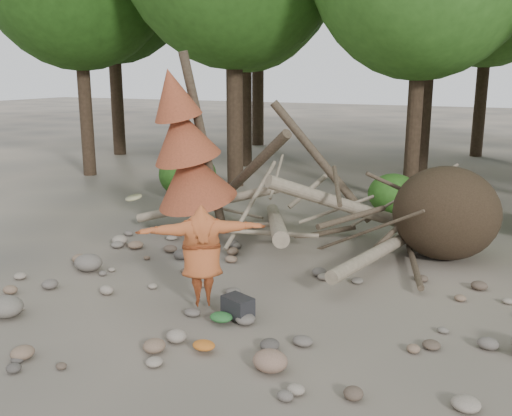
% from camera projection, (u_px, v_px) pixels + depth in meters
% --- Properties ---
extents(ground, '(120.00, 120.00, 0.00)m').
position_uv_depth(ground, '(243.00, 312.00, 9.41)').
color(ground, '#514C44').
rests_on(ground, ground).
extents(deadfall_pile, '(8.55, 5.24, 3.30)m').
position_uv_depth(deadfall_pile, '(417.00, 213.00, 12.09)').
color(deadfall_pile, '#332619').
rests_on(deadfall_pile, ground).
extents(dead_conifer, '(2.06, 2.16, 4.35)m').
position_uv_depth(dead_conifer, '(187.00, 150.00, 13.16)').
color(dead_conifer, '#4C3F30').
rests_on(dead_conifer, ground).
extents(bush_left, '(1.80, 1.80, 1.44)m').
position_uv_depth(bush_left, '(188.00, 175.00, 17.84)').
color(bush_left, '#255216').
rests_on(bush_left, ground).
extents(bush_mid, '(1.40, 1.40, 1.12)m').
position_uv_depth(bush_mid, '(393.00, 194.00, 15.82)').
color(bush_mid, '#30681E').
rests_on(bush_mid, ground).
extents(frisbee_thrower, '(2.70, 1.67, 1.71)m').
position_uv_depth(frisbee_thrower, '(202.00, 255.00, 9.35)').
color(frisbee_thrower, '#AB4F26').
rests_on(frisbee_thrower, ground).
extents(backpack, '(0.57, 0.47, 0.32)m').
position_uv_depth(backpack, '(238.00, 310.00, 9.11)').
color(backpack, black).
rests_on(backpack, ground).
extents(cloth_green, '(0.37, 0.31, 0.14)m').
position_uv_depth(cloth_green, '(221.00, 320.00, 8.95)').
color(cloth_green, '#245A28').
rests_on(cloth_green, ground).
extents(cloth_orange, '(0.33, 0.27, 0.12)m').
position_uv_depth(cloth_orange, '(204.00, 349.00, 8.05)').
color(cloth_orange, '#AA5A1D').
rests_on(cloth_orange, ground).
extents(boulder_front_left, '(0.58, 0.52, 0.35)m').
position_uv_depth(boulder_front_left, '(6.00, 307.00, 9.21)').
color(boulder_front_left, '#6C645A').
rests_on(boulder_front_left, ground).
extents(boulder_front_right, '(0.48, 0.43, 0.29)m').
position_uv_depth(boulder_front_right, '(270.00, 361.00, 7.55)').
color(boulder_front_right, '#836552').
rests_on(boulder_front_right, ground).
extents(boulder_mid_left, '(0.57, 0.51, 0.34)m').
position_uv_depth(boulder_mid_left, '(88.00, 263.00, 11.33)').
color(boulder_mid_left, '#686057').
rests_on(boulder_mid_left, ground).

